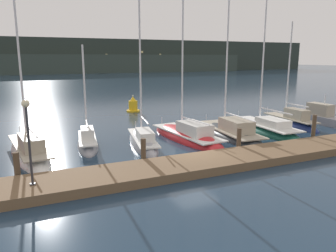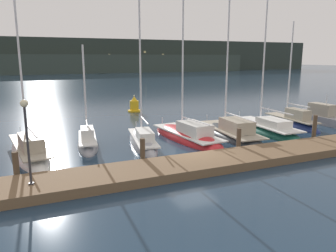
{
  "view_description": "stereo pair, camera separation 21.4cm",
  "coord_description": "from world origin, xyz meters",
  "px_view_note": "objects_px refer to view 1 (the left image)",
  "views": [
    {
      "loc": [
        -8.79,
        -16.19,
        5.76
      ],
      "look_at": [
        0.0,
        3.64,
        1.2
      ],
      "focal_mm": 35.0,
      "sensor_mm": 36.0,
      "label": 1
    },
    {
      "loc": [
        -8.59,
        -16.28,
        5.76
      ],
      "look_at": [
        0.0,
        3.64,
        1.2
      ],
      "focal_mm": 35.0,
      "sensor_mm": 36.0,
      "label": 2
    }
  ],
  "objects_px": {
    "sailboat_berth_4": "(88,144)",
    "sailboat_berth_9": "(290,123)",
    "sailboat_berth_7": "(229,134)",
    "dock_lamppost": "(28,128)",
    "rowboat_adrift": "(311,110)",
    "channel_buoy": "(133,106)",
    "sailboat_berth_3": "(30,153)",
    "sailboat_berth_5": "(143,143)",
    "motorboat_berth_10": "(323,121)",
    "sailboat_berth_8": "(265,130)",
    "sailboat_berth_6": "(187,137)"
  },
  "relations": [
    {
      "from": "sailboat_berth_3",
      "to": "sailboat_berth_8",
      "type": "xyz_separation_m",
      "value": [
        17.14,
        -0.5,
        -0.05
      ]
    },
    {
      "from": "sailboat_berth_5",
      "to": "sailboat_berth_4",
      "type": "bearing_deg",
      "value": 162.31
    },
    {
      "from": "dock_lamppost",
      "to": "sailboat_berth_8",
      "type": "bearing_deg",
      "value": 18.11
    },
    {
      "from": "sailboat_berth_5",
      "to": "sailboat_berth_9",
      "type": "relative_size",
      "value": 1.13
    },
    {
      "from": "sailboat_berth_7",
      "to": "rowboat_adrift",
      "type": "bearing_deg",
      "value": 23.1
    },
    {
      "from": "sailboat_berth_5",
      "to": "sailboat_berth_8",
      "type": "bearing_deg",
      "value": -0.94
    },
    {
      "from": "sailboat_berth_6",
      "to": "sailboat_berth_8",
      "type": "distance_m",
      "value": 6.66
    },
    {
      "from": "sailboat_berth_7",
      "to": "sailboat_berth_9",
      "type": "relative_size",
      "value": 1.28
    },
    {
      "from": "sailboat_berth_7",
      "to": "channel_buoy",
      "type": "distance_m",
      "value": 14.02
    },
    {
      "from": "dock_lamppost",
      "to": "motorboat_berth_10",
      "type": "bearing_deg",
      "value": 14.22
    },
    {
      "from": "sailboat_berth_5",
      "to": "sailboat_berth_9",
      "type": "height_order",
      "value": "sailboat_berth_5"
    },
    {
      "from": "motorboat_berth_10",
      "to": "sailboat_berth_5",
      "type": "bearing_deg",
      "value": -178.95
    },
    {
      "from": "sailboat_berth_7",
      "to": "rowboat_adrift",
      "type": "height_order",
      "value": "sailboat_berth_7"
    },
    {
      "from": "sailboat_berth_4",
      "to": "rowboat_adrift",
      "type": "bearing_deg",
      "value": 11.5
    },
    {
      "from": "sailboat_berth_3",
      "to": "sailboat_berth_8",
      "type": "height_order",
      "value": "sailboat_berth_3"
    },
    {
      "from": "sailboat_berth_6",
      "to": "dock_lamppost",
      "type": "height_order",
      "value": "sailboat_berth_6"
    },
    {
      "from": "rowboat_adrift",
      "to": "sailboat_berth_6",
      "type": "bearing_deg",
      "value": -161.95
    },
    {
      "from": "sailboat_berth_9",
      "to": "rowboat_adrift",
      "type": "xyz_separation_m",
      "value": [
        8.16,
        5.34,
        -0.18
      ]
    },
    {
      "from": "sailboat_berth_3",
      "to": "sailboat_berth_6",
      "type": "height_order",
      "value": "sailboat_berth_3"
    },
    {
      "from": "dock_lamppost",
      "to": "sailboat_berth_9",
      "type": "bearing_deg",
      "value": 17.89
    },
    {
      "from": "sailboat_berth_8",
      "to": "rowboat_adrift",
      "type": "distance_m",
      "value": 13.46
    },
    {
      "from": "sailboat_berth_6",
      "to": "sailboat_berth_8",
      "type": "bearing_deg",
      "value": -3.66
    },
    {
      "from": "sailboat_berth_8",
      "to": "dock_lamppost",
      "type": "height_order",
      "value": "sailboat_berth_8"
    },
    {
      "from": "sailboat_berth_9",
      "to": "motorboat_berth_10",
      "type": "relative_size",
      "value": 1.78
    },
    {
      "from": "sailboat_berth_9",
      "to": "channel_buoy",
      "type": "height_order",
      "value": "sailboat_berth_9"
    },
    {
      "from": "sailboat_berth_8",
      "to": "rowboat_adrift",
      "type": "xyz_separation_m",
      "value": [
        11.81,
        6.44,
        -0.12
      ]
    },
    {
      "from": "motorboat_berth_10",
      "to": "rowboat_adrift",
      "type": "xyz_separation_m",
      "value": [
        4.93,
        5.96,
        -0.28
      ]
    },
    {
      "from": "channel_buoy",
      "to": "sailboat_berth_3",
      "type": "bearing_deg",
      "value": -129.13
    },
    {
      "from": "sailboat_berth_4",
      "to": "motorboat_berth_10",
      "type": "xyz_separation_m",
      "value": [
        20.47,
        -0.8,
        0.12
      ]
    },
    {
      "from": "sailboat_berth_8",
      "to": "channel_buoy",
      "type": "distance_m",
      "value": 15.1
    },
    {
      "from": "sailboat_berth_3",
      "to": "sailboat_berth_5",
      "type": "xyz_separation_m",
      "value": [
        7.02,
        -0.34,
        -0.06
      ]
    },
    {
      "from": "sailboat_berth_4",
      "to": "channel_buoy",
      "type": "height_order",
      "value": "sailboat_berth_4"
    },
    {
      "from": "channel_buoy",
      "to": "dock_lamppost",
      "type": "distance_m",
      "value": 22.14
    },
    {
      "from": "sailboat_berth_5",
      "to": "motorboat_berth_10",
      "type": "relative_size",
      "value": 2.0
    },
    {
      "from": "motorboat_berth_10",
      "to": "sailboat_berth_7",
      "type": "bearing_deg",
      "value": -177.23
    },
    {
      "from": "sailboat_berth_7",
      "to": "sailboat_berth_8",
      "type": "height_order",
      "value": "sailboat_berth_8"
    },
    {
      "from": "sailboat_berth_4",
      "to": "sailboat_berth_7",
      "type": "relative_size",
      "value": 0.6
    },
    {
      "from": "sailboat_berth_7",
      "to": "dock_lamppost",
      "type": "distance_m",
      "value": 15.16
    },
    {
      "from": "sailboat_berth_3",
      "to": "rowboat_adrift",
      "type": "distance_m",
      "value": 29.56
    },
    {
      "from": "sailboat_berth_6",
      "to": "dock_lamppost",
      "type": "xyz_separation_m",
      "value": [
        -10.5,
        -6.03,
        2.78
      ]
    },
    {
      "from": "sailboat_berth_9",
      "to": "sailboat_berth_5",
      "type": "bearing_deg",
      "value": -176.11
    },
    {
      "from": "motorboat_berth_10",
      "to": "rowboat_adrift",
      "type": "height_order",
      "value": "motorboat_berth_10"
    },
    {
      "from": "sailboat_berth_6",
      "to": "sailboat_berth_9",
      "type": "distance_m",
      "value": 10.32
    },
    {
      "from": "sailboat_berth_4",
      "to": "sailboat_berth_9",
      "type": "height_order",
      "value": "sailboat_berth_9"
    },
    {
      "from": "sailboat_berth_3",
      "to": "motorboat_berth_10",
      "type": "xyz_separation_m",
      "value": [
        24.02,
        -0.02,
        0.1
      ]
    },
    {
      "from": "sailboat_berth_8",
      "to": "sailboat_berth_9",
      "type": "xyz_separation_m",
      "value": [
        3.65,
        1.1,
        0.06
      ]
    },
    {
      "from": "rowboat_adrift",
      "to": "sailboat_berth_5",
      "type": "bearing_deg",
      "value": -164.03
    },
    {
      "from": "motorboat_berth_10",
      "to": "sailboat_berth_6",
      "type": "bearing_deg",
      "value": -179.78
    },
    {
      "from": "sailboat_berth_9",
      "to": "rowboat_adrift",
      "type": "relative_size",
      "value": 2.75
    },
    {
      "from": "sailboat_berth_6",
      "to": "channel_buoy",
      "type": "xyz_separation_m",
      "value": [
        0.2,
        13.22,
        0.53
      ]
    }
  ]
}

